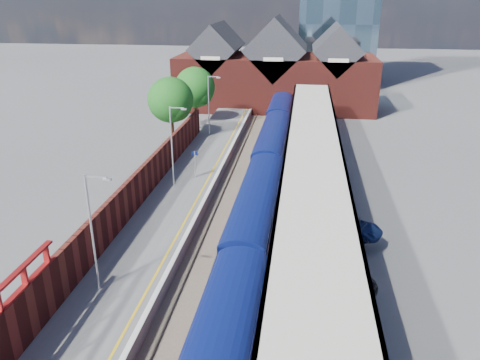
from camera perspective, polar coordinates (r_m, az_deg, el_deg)
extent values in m
plane|color=#5B5B5E|center=(48.38, 1.98, 1.53)|extent=(240.00, 240.00, 0.00)
cube|color=#473D33|center=(39.19, 0.45, -3.41)|extent=(6.00, 76.00, 0.06)
cube|color=slate|center=(39.47, -2.75, -3.11)|extent=(0.07, 76.00, 0.14)
cube|color=slate|center=(39.25, -0.68, -3.23)|extent=(0.07, 76.00, 0.14)
cube|color=slate|center=(39.07, 1.59, -3.36)|extent=(0.07, 76.00, 0.14)
cube|color=slate|center=(38.96, 3.70, -3.48)|extent=(0.07, 76.00, 0.14)
cube|color=#565659|center=(40.01, -7.39, -2.32)|extent=(5.00, 76.00, 1.00)
cube|color=#565659|center=(38.76, 9.30, -3.25)|extent=(6.00, 76.00, 1.00)
cube|color=silver|center=(39.27, -4.11, -1.82)|extent=(0.30, 76.00, 0.05)
cube|color=silver|center=(38.54, 5.11, -2.33)|extent=(0.30, 76.00, 0.05)
cube|color=yellow|center=(39.40, -4.96, -1.80)|extent=(0.14, 76.00, 0.01)
cube|color=#0C1655|center=(20.03, -3.15, -20.70)|extent=(2.98, 16.03, 0.60)
cube|color=#0C1655|center=(34.55, 2.05, -3.61)|extent=(2.98, 16.03, 2.50)
cube|color=#0C1655|center=(34.03, 2.08, -1.70)|extent=(2.98, 16.03, 0.60)
cube|color=#0C1655|center=(50.02, 4.02, 4.47)|extent=(2.98, 16.03, 2.50)
cube|color=#0C1655|center=(49.66, 4.06, 5.85)|extent=(2.98, 16.03, 0.60)
cube|color=#0C1655|center=(66.04, 5.06, 8.68)|extent=(2.98, 16.03, 2.50)
cube|color=#0C1655|center=(65.77, 5.10, 9.74)|extent=(2.98, 16.03, 0.60)
cube|color=black|center=(42.15, 1.30, 1.84)|extent=(0.04, 60.54, 0.70)
cube|color=red|center=(42.42, 1.28, 0.82)|extent=(0.03, 55.27, 0.30)
cube|color=#AA0B0C|center=(42.52, 1.27, 0.51)|extent=(0.03, 55.27, 0.30)
cube|color=black|center=(71.85, 5.27, 8.43)|extent=(2.00, 2.40, 0.60)
cylinder|color=#10105E|center=(22.69, 7.73, -15.20)|extent=(0.24, 0.24, 4.20)
cylinder|color=#10105E|center=(26.87, 7.85, -8.82)|extent=(0.24, 0.24, 4.20)
cylinder|color=#10105E|center=(31.29, 7.93, -4.20)|extent=(0.24, 0.24, 4.20)
cylinder|color=#10105E|center=(35.86, 8.00, -0.74)|extent=(0.24, 0.24, 4.20)
cylinder|color=#10105E|center=(40.54, 8.05, 1.93)|extent=(0.24, 0.24, 4.20)
cylinder|color=#10105E|center=(45.28, 8.09, 4.04)|extent=(0.24, 0.24, 4.20)
cylinder|color=#10105E|center=(50.07, 8.12, 5.76)|extent=(0.24, 0.24, 4.20)
cylinder|color=#10105E|center=(54.90, 8.14, 7.17)|extent=(0.24, 0.24, 4.20)
cylinder|color=#10105E|center=(59.76, 8.16, 8.35)|extent=(0.24, 0.24, 4.20)
cube|color=beige|center=(38.89, 8.95, 4.52)|extent=(4.50, 52.00, 0.25)
cube|color=#10105E|center=(38.94, 5.76, 4.47)|extent=(0.20, 52.00, 0.55)
cube|color=#10105E|center=(39.05, 12.09, 4.14)|extent=(0.20, 52.00, 0.55)
cylinder|color=#A5A8AA|center=(26.81, -17.56, -6.36)|extent=(0.12, 0.12, 7.00)
cube|color=#A5A8AA|center=(25.20, -17.19, 0.36)|extent=(1.20, 0.08, 0.08)
cube|color=#A5A8AA|center=(24.99, -15.91, 0.08)|extent=(0.45, 0.18, 0.12)
cylinder|color=#A5A8AA|center=(40.66, -8.30, 4.06)|extent=(0.12, 0.12, 7.00)
cube|color=#A5A8AA|center=(39.62, -7.73, 8.72)|extent=(1.20, 0.08, 0.08)
cube|color=#A5A8AA|center=(39.49, -6.87, 8.57)|extent=(0.45, 0.18, 0.12)
cylinder|color=#A5A8AA|center=(55.68, -3.83, 9.02)|extent=(0.12, 0.12, 7.00)
cube|color=#A5A8AA|center=(54.92, -3.30, 12.47)|extent=(1.20, 0.08, 0.08)
cube|color=#A5A8AA|center=(54.82, -2.66, 12.36)|extent=(0.45, 0.18, 0.12)
cylinder|color=#A5A8AA|center=(42.84, -5.49, 1.93)|extent=(0.08, 0.08, 2.50)
cube|color=#0C194C|center=(42.50, -5.55, 3.26)|extent=(0.55, 0.06, 0.35)
cube|color=#571B17|center=(34.86, -14.19, -3.15)|extent=(0.35, 50.00, 2.80)
cube|color=maroon|center=(24.66, -24.81, -10.61)|extent=(0.30, 0.12, 1.00)
cube|color=maroon|center=(26.09, -22.55, -8.39)|extent=(0.30, 0.12, 1.00)
cube|color=#571B17|center=(74.43, 4.32, 11.82)|extent=(30.00, 12.00, 8.00)
cube|color=#232328|center=(74.82, -2.73, 15.93)|extent=(7.13, 12.00, 7.13)
cube|color=#232328|center=(73.72, 4.44, 15.81)|extent=(9.16, 12.00, 9.16)
cube|color=#232328|center=(73.72, 11.70, 15.44)|extent=(7.13, 12.00, 7.13)
cube|color=beige|center=(69.02, -3.65, 14.60)|extent=(2.80, 0.15, 0.50)
cube|color=beige|center=(67.84, 4.07, 14.46)|extent=(2.80, 0.15, 0.50)
cube|color=beige|center=(67.83, 11.91, 14.07)|extent=(2.80, 0.15, 0.50)
cylinder|color=#382314|center=(55.34, -8.27, 6.10)|extent=(0.44, 0.44, 4.00)
sphere|color=#155118|center=(54.52, -8.47, 9.64)|extent=(5.20, 5.20, 5.20)
sphere|color=#155118|center=(53.98, -7.74, 8.80)|extent=(3.20, 3.20, 3.20)
cylinder|color=#382314|center=(62.58, -5.40, 8.04)|extent=(0.44, 0.44, 4.00)
sphere|color=#155118|center=(61.86, -5.51, 11.19)|extent=(5.20, 5.20, 5.20)
sphere|color=#155118|center=(61.33, -4.86, 10.46)|extent=(3.20, 3.20, 3.20)
imported|color=maroon|center=(24.04, 11.63, -17.51)|extent=(3.97, 2.65, 1.26)
imported|color=black|center=(27.94, 12.26, -11.45)|extent=(4.50, 3.23, 1.21)
imported|color=navy|center=(33.67, 13.29, -5.46)|extent=(4.89, 3.67, 1.23)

